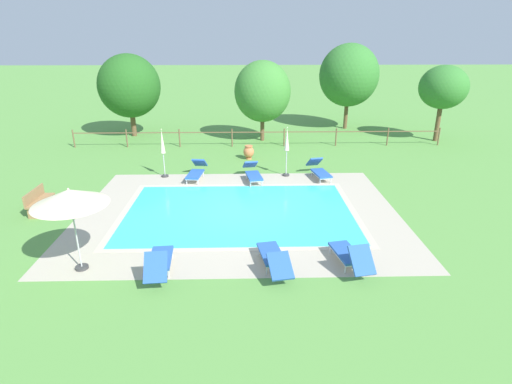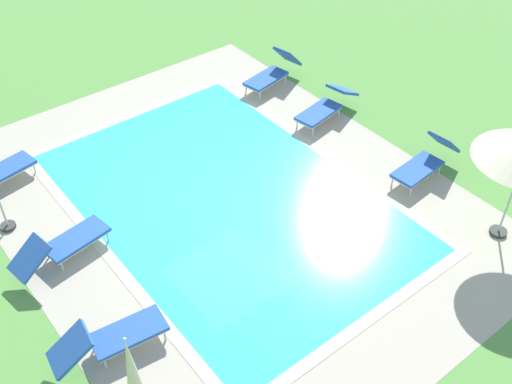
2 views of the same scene
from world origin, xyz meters
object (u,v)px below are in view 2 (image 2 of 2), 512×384
object	(u,v)px
sun_lounger_south_end	(272,72)
sun_lounger_south_mid	(326,106)
sun_lounger_north_mid	(425,161)
sun_lounger_north_near_steps	(112,338)
sun_lounger_north_end	(63,245)
patio_umbrella_closed_row_mid_west	(133,374)

from	to	relation	value
sun_lounger_south_end	sun_lounger_south_mid	bearing A→B (deg)	-179.62
sun_lounger_north_mid	sun_lounger_south_end	world-z (taller)	sun_lounger_south_end
sun_lounger_south_end	sun_lounger_north_near_steps	bearing A→B (deg)	123.63
sun_lounger_north_end	sun_lounger_north_near_steps	bearing A→B (deg)	173.39
sun_lounger_south_mid	patio_umbrella_closed_row_mid_west	xyz separation A→B (m)	(-4.53, 8.12, 1.07)
sun_lounger_north_end	patio_umbrella_closed_row_mid_west	distance (m)	4.26
sun_lounger_north_mid	sun_lounger_south_end	distance (m)	5.32
sun_lounger_north_near_steps	sun_lounger_north_end	size ratio (longest dim) A/B	0.99
sun_lounger_north_near_steps	sun_lounger_north_mid	distance (m)	7.99
sun_lounger_north_end	patio_umbrella_closed_row_mid_west	bearing A→B (deg)	171.68
sun_lounger_north_near_steps	sun_lounger_north_mid	size ratio (longest dim) A/B	1.04
sun_lounger_north_near_steps	sun_lounger_north_mid	xyz separation A→B (m)	(-0.13, -7.99, 0.01)
sun_lounger_south_mid	sun_lounger_south_end	distance (m)	2.17
sun_lounger_north_near_steps	sun_lounger_north_mid	world-z (taller)	sun_lounger_north_mid
sun_lounger_north_end	sun_lounger_south_end	bearing A→B (deg)	-70.78
sun_lounger_north_end	sun_lounger_south_end	size ratio (longest dim) A/B	1.05
patio_umbrella_closed_row_mid_west	sun_lounger_north_near_steps	bearing A→B (deg)	-11.21
sun_lounger_north_mid	patio_umbrella_closed_row_mid_west	world-z (taller)	patio_umbrella_closed_row_mid_west
sun_lounger_south_end	sun_lounger_north_end	bearing A→B (deg)	109.22
sun_lounger_north_near_steps	patio_umbrella_closed_row_mid_west	bearing A→B (deg)	168.79
sun_lounger_south_mid	patio_umbrella_closed_row_mid_west	distance (m)	9.36
sun_lounger_north_mid	patio_umbrella_closed_row_mid_west	size ratio (longest dim) A/B	0.88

